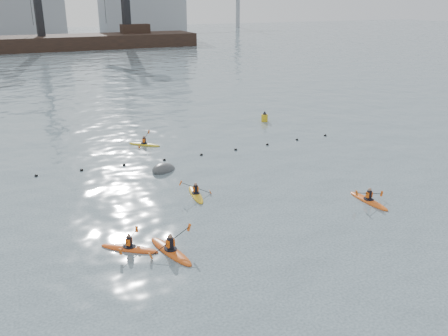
# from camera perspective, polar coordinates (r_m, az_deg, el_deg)

# --- Properties ---
(float_line) EXTENTS (33.24, 0.73, 0.24)m
(float_line) POSITION_cam_1_polar(r_m,az_deg,el_deg) (35.66, -9.62, 0.75)
(float_line) COLOR black
(float_line) RESTS_ON ground
(barge_pier) EXTENTS (72.00, 19.30, 29.50)m
(barge_pier) POSITION_cam_1_polar(r_m,az_deg,el_deg) (120.84, -21.11, 14.00)
(barge_pier) COLOR black
(barge_pier) RESTS_ON ground
(skyline) EXTENTS (141.00, 28.00, 22.00)m
(skyline) POSITION_cam_1_polar(r_m,az_deg,el_deg) (160.83, -21.77, 17.71)
(skyline) COLOR gray
(skyline) RESTS_ON ground
(kayaker_0) EXTENTS (2.34, 3.51, 1.29)m
(kayaker_0) POSITION_cam_1_polar(r_m,az_deg,el_deg) (23.19, -6.44, -9.81)
(kayaker_0) COLOR #BE4911
(kayaker_0) RESTS_ON ground
(kayaker_2) EXTENTS (2.73, 2.32, 0.96)m
(kayaker_2) POSITION_cam_1_polar(r_m,az_deg,el_deg) (23.74, -11.30, -9.38)
(kayaker_2) COLOR #D74C14
(kayaker_2) RESTS_ON ground
(kayaker_3) EXTENTS (2.05, 2.99, 1.18)m
(kayaker_3) POSITION_cam_1_polar(r_m,az_deg,el_deg) (29.35, -3.41, -3.13)
(kayaker_3) COLOR gold
(kayaker_3) RESTS_ON ground
(kayaker_4) EXTENTS (2.13, 3.17, 1.04)m
(kayaker_4) POSITION_cam_1_polar(r_m,az_deg,el_deg) (29.69, 17.00, -3.73)
(kayaker_4) COLOR #D95514
(kayaker_4) RESTS_ON ground
(kayaker_5) EXTENTS (2.47, 2.34, 1.16)m
(kayaker_5) POSITION_cam_1_polar(r_m,az_deg,el_deg) (39.81, -9.56, 2.86)
(kayaker_5) COLOR gold
(kayaker_5) RESTS_ON ground
(mooring_buoy) EXTENTS (2.63, 2.34, 1.49)m
(mooring_buoy) POSITION_cam_1_polar(r_m,az_deg,el_deg) (33.77, -7.23, -0.28)
(mooring_buoy) COLOR #3E4143
(mooring_buoy) RESTS_ON ground
(nav_buoy) EXTENTS (0.64, 0.64, 1.17)m
(nav_buoy) POSITION_cam_1_polar(r_m,az_deg,el_deg) (47.06, 4.90, 6.04)
(nav_buoy) COLOR gold
(nav_buoy) RESTS_ON ground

